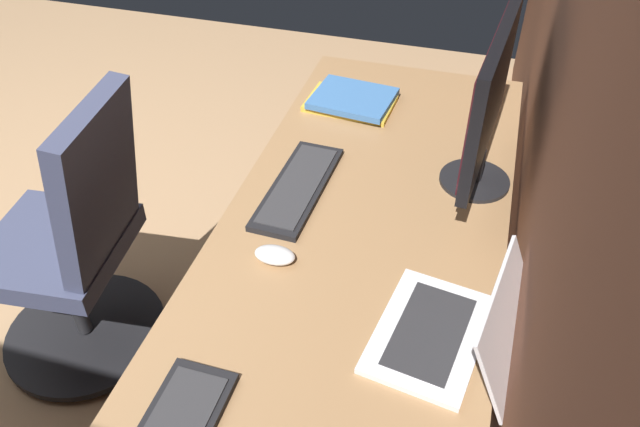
{
  "coord_description": "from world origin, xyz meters",
  "views": [
    {
      "loc": [
        1.28,
        1.99,
        1.84
      ],
      "look_at": [
        0.27,
        1.7,
        0.95
      ],
      "focal_mm": 35.64,
      "sensor_mm": 36.0,
      "label": 1
    }
  ],
  "objects_px": {
    "laptop_left": "(459,330)",
    "office_chair": "(77,251)",
    "keyboard_spare": "(298,187)",
    "mouse_spare": "(275,255)",
    "book_stack_near": "(352,101)",
    "monitor_primary": "(489,101)"
  },
  "relations": [
    {
      "from": "laptop_left",
      "to": "office_chair",
      "type": "xyz_separation_m",
      "value": [
        -0.26,
        -1.18,
        -0.32
      ]
    },
    {
      "from": "laptop_left",
      "to": "office_chair",
      "type": "height_order",
      "value": "office_chair"
    },
    {
      "from": "keyboard_spare",
      "to": "mouse_spare",
      "type": "height_order",
      "value": "mouse_spare"
    },
    {
      "from": "keyboard_spare",
      "to": "office_chair",
      "type": "xyz_separation_m",
      "value": [
        0.16,
        -0.69,
        -0.28
      ]
    },
    {
      "from": "book_stack_near",
      "to": "office_chair",
      "type": "bearing_deg",
      "value": -47.66
    },
    {
      "from": "monitor_primary",
      "to": "book_stack_near",
      "type": "xyz_separation_m",
      "value": [
        -0.31,
        -0.44,
        -0.25
      ]
    },
    {
      "from": "book_stack_near",
      "to": "mouse_spare",
      "type": "bearing_deg",
      "value": -0.19
    },
    {
      "from": "monitor_primary",
      "to": "book_stack_near",
      "type": "distance_m",
      "value": 0.59
    },
    {
      "from": "mouse_spare",
      "to": "office_chair",
      "type": "relative_size",
      "value": 0.11
    },
    {
      "from": "mouse_spare",
      "to": "monitor_primary",
      "type": "bearing_deg",
      "value": 136.26
    },
    {
      "from": "laptop_left",
      "to": "keyboard_spare",
      "type": "height_order",
      "value": "laptop_left"
    },
    {
      "from": "monitor_primary",
      "to": "keyboard_spare",
      "type": "relative_size",
      "value": 1.27
    },
    {
      "from": "keyboard_spare",
      "to": "book_stack_near",
      "type": "distance_m",
      "value": 0.49
    },
    {
      "from": "keyboard_spare",
      "to": "mouse_spare",
      "type": "relative_size",
      "value": 4.09
    },
    {
      "from": "laptop_left",
      "to": "keyboard_spare",
      "type": "bearing_deg",
      "value": -130.55
    },
    {
      "from": "book_stack_near",
      "to": "office_chair",
      "type": "relative_size",
      "value": 0.31
    },
    {
      "from": "monitor_primary",
      "to": "office_chair",
      "type": "bearing_deg",
      "value": -73.58
    },
    {
      "from": "laptop_left",
      "to": "keyboard_spare",
      "type": "distance_m",
      "value": 0.65
    },
    {
      "from": "laptop_left",
      "to": "book_stack_near",
      "type": "height_order",
      "value": "laptop_left"
    },
    {
      "from": "laptop_left",
      "to": "book_stack_near",
      "type": "bearing_deg",
      "value": -153.14
    },
    {
      "from": "keyboard_spare",
      "to": "mouse_spare",
      "type": "bearing_deg",
      "value": 6.12
    },
    {
      "from": "book_stack_near",
      "to": "monitor_primary",
      "type": "bearing_deg",
      "value": 54.45
    }
  ]
}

